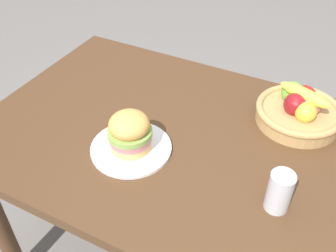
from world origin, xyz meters
name	(u,v)px	position (x,y,z in m)	size (l,w,h in m)	color
dining_table	(188,160)	(0.00, 0.00, 0.65)	(1.40, 0.90, 0.75)	#4C301C
plate	(131,148)	(-0.14, -0.13, 0.76)	(0.26, 0.26, 0.01)	white
sandwich	(130,132)	(-0.14, -0.13, 0.83)	(0.14, 0.14, 0.13)	#DBAD60
soda_can	(280,191)	(0.33, -0.14, 0.81)	(0.07, 0.07, 0.13)	silver
fruit_basket	(299,110)	(0.29, 0.25, 0.80)	(0.29, 0.29, 0.14)	tan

